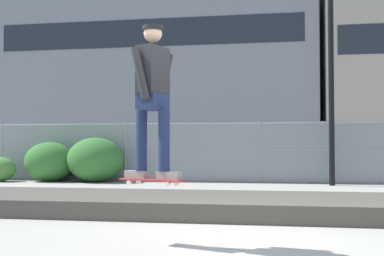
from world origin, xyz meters
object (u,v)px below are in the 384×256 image
(parked_car_near, at_px, (130,154))
(shrub_center, at_px, (49,162))
(skater, at_px, (153,91))
(skateboard, at_px, (152,180))
(shrub_left, at_px, (0,169))
(shrub_right, at_px, (95,160))
(street_lamp, at_px, (331,42))

(parked_car_near, xyz_separation_m, shrub_center, (-1.76, -2.87, -0.21))
(skater, relative_size, shrub_center, 1.09)
(skateboard, xyz_separation_m, shrub_left, (-7.36, 9.41, -0.34))
(shrub_center, distance_m, shrub_right, 1.52)
(skateboard, distance_m, shrub_left, 11.95)
(skater, bearing_deg, shrub_center, 121.05)
(shrub_left, relative_size, shrub_center, 0.62)
(shrub_left, xyz_separation_m, shrub_center, (1.51, 0.32, 0.24))
(shrub_right, bearing_deg, skateboard, -65.93)
(skateboard, relative_size, skater, 0.47)
(skateboard, relative_size, shrub_right, 0.46)
(skater, distance_m, shrub_center, 11.41)
(skateboard, xyz_separation_m, parked_car_near, (-4.10, 12.60, 0.11))
(parked_car_near, bearing_deg, skater, -71.98)
(street_lamp, height_order, parked_car_near, street_lamp)
(skater, xyz_separation_m, shrub_right, (-4.33, 9.70, -1.05))
(skater, distance_m, shrub_right, 10.68)
(skateboard, xyz_separation_m, skater, (-0.00, 0.00, 1.01))
(street_lamp, bearing_deg, parked_car_near, 156.01)
(skateboard, relative_size, street_lamp, 0.13)
(skater, distance_m, parked_car_near, 13.28)
(street_lamp, xyz_separation_m, shrub_right, (-7.11, 0.16, -3.38))
(street_lamp, distance_m, shrub_left, 10.78)
(skateboard, bearing_deg, shrub_right, 114.07)
(skater, distance_m, shrub_left, 12.02)
(skateboard, relative_size, shrub_center, 0.51)
(skateboard, relative_size, shrub_left, 0.82)
(skateboard, height_order, shrub_center, shrub_center)
(skateboard, distance_m, shrub_right, 10.63)
(street_lamp, xyz_separation_m, shrub_center, (-8.63, 0.19, -3.45))
(skater, xyz_separation_m, street_lamp, (2.77, 9.54, 2.33))
(skateboard, height_order, skater, skater)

